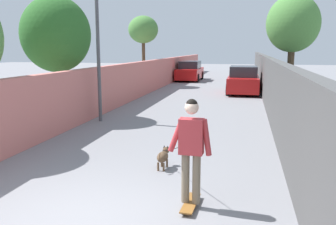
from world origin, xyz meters
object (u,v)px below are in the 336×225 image
Objects in this scene: skateboard at (191,203)px; car_far at (190,71)px; tree_left_far at (143,30)px; dog at (163,156)px; tree_right_near at (293,24)px; tree_left_mid at (56,35)px; lamp_post at (97,30)px; car_near at (243,81)px; person_skateboarder at (191,143)px.

car_far reaches higher than skateboard.
tree_left_far is 2.25× the size of dog.
tree_right_near is 10.65m from tree_left_far.
tree_left_mid is 1.01× the size of car_far.
tree_left_far reaches higher than car_far.
lamp_post is at bearing 177.94° from car_far.
lamp_post is (-11.73, -1.81, -0.54)m from tree_left_far.
car_near is at bearing -6.29° from dog.
tree_left_far is at bearing 17.62° from dog.
tree_right_near is 6.11× the size of skateboard.
lamp_post is at bearing 152.28° from car_near.
skateboard is at bearing 166.92° from tree_right_near.
car_near is (15.46, -0.64, -0.37)m from person_skateboarder.
tree_left_mid reaches higher than person_skateboarder.
dog is (1.75, 0.87, -0.81)m from person_skateboarder.
lamp_post reaches higher than car_far.
lamp_post is at bearing -171.24° from tree_left_far.
tree_right_near is 1.06× the size of tree_left_far.
skateboard is 1.01m from person_skateboarder.
lamp_post is 1.08× the size of car_far.
tree_left_mid reaches higher than car_near.
tree_left_far is 6.25m from car_far.
skateboard is at bearing -145.94° from lamp_post.
tree_right_near is 1.19× the size of car_near.
dog is at bearing 160.36° from tree_right_near.
tree_right_near is 1.13× the size of car_far.
person_skateboarder is 0.39× the size of car_far.
tree_right_near is 11.34m from dog.
tree_left_far is at bearing 69.47° from car_near.
dog is at bearing 26.40° from skateboard.
tree_left_mid is 1.06× the size of car_near.
lamp_post is 5.82× the size of skateboard.
tree_right_near is 2.90× the size of person_skateboarder.
dog is (1.75, 0.87, 0.21)m from skateboard.
car_near is (15.46, -0.64, 0.65)m from skateboard.
dog is (-16.21, -5.15, -3.45)m from tree_left_far.
person_skateboarder is at bearing -145.94° from lamp_post.
tree_left_mid is at bearing 122.33° from tree_right_near.
tree_right_near reaches higher than dog.
skateboard is (-6.23, -4.21, -3.11)m from lamp_post.
person_skateboarder is at bearing 108.43° from skateboard.
tree_right_near is 1.12× the size of tree_left_mid.
lamp_post is (-0.23, -1.70, 0.15)m from tree_left_mid.
skateboard is at bearing -153.60° from dog.
lamp_post is at bearing 36.73° from dog.
tree_left_mid is at bearing 143.95° from car_near.
car_far reaches higher than dog.
tree_right_near is at bearing -50.64° from lamp_post.
person_skateboarder is (-6.23, -4.21, -2.10)m from lamp_post.
lamp_post reaches higher than skateboard.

